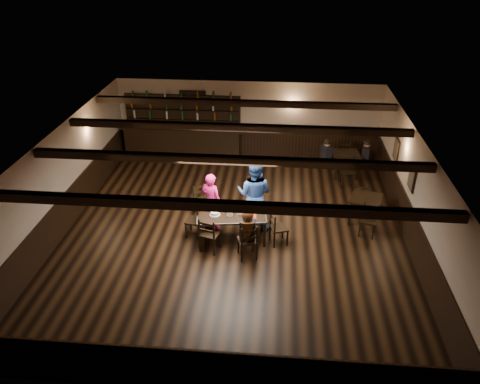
# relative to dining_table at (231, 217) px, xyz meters

# --- Properties ---
(ground) EXTENTS (10.00, 10.00, 0.00)m
(ground) POSITION_rel_dining_table_xyz_m (0.03, 0.29, -0.68)
(ground) COLOR black
(ground) RESTS_ON ground
(room_shell) EXTENTS (9.02, 10.02, 2.71)m
(room_shell) POSITION_rel_dining_table_xyz_m (0.04, 0.33, 1.06)
(room_shell) COLOR beige
(room_shell) RESTS_ON ground
(dining_table) EXTENTS (1.86, 1.11, 0.75)m
(dining_table) POSITION_rel_dining_table_xyz_m (0.00, 0.00, 0.00)
(dining_table) COLOR black
(dining_table) RESTS_ON ground
(chair_near_left) EXTENTS (0.56, 0.54, 0.97)m
(chair_near_left) POSITION_rel_dining_table_xyz_m (-0.51, -0.59, -0.12)
(chair_near_left) COLOR black
(chair_near_left) RESTS_ON ground
(chair_near_right) EXTENTS (0.55, 0.54, 0.94)m
(chair_near_right) POSITION_rel_dining_table_xyz_m (0.49, -0.78, -0.13)
(chair_near_right) COLOR black
(chair_near_right) RESTS_ON ground
(chair_end_left) EXTENTS (0.47, 0.48, 0.91)m
(chair_end_left) POSITION_rel_dining_table_xyz_m (-0.91, 0.08, -0.15)
(chair_end_left) COLOR black
(chair_end_left) RESTS_ON ground
(chair_end_right) EXTENTS (0.52, 0.54, 0.92)m
(chair_end_right) POSITION_rel_dining_table_xyz_m (1.14, -0.08, -0.15)
(chair_end_right) COLOR black
(chair_end_right) RESTS_ON ground
(chair_far_pushed) EXTENTS (0.55, 0.55, 0.85)m
(chair_far_pushed) POSITION_rel_dining_table_xyz_m (-1.01, 1.27, -0.19)
(chair_far_pushed) COLOR black
(chair_far_pushed) RESTS_ON ground
(woman_pink) EXTENTS (0.69, 0.58, 1.60)m
(woman_pink) POSITION_rel_dining_table_xyz_m (-0.59, 0.54, 0.12)
(woman_pink) COLOR #E42C96
(woman_pink) RESTS_ON ground
(man_blue) EXTENTS (1.11, 0.96, 1.98)m
(man_blue) POSITION_rel_dining_table_xyz_m (0.54, 0.68, 0.31)
(man_blue) COLOR navy
(man_blue) RESTS_ON ground
(seated_person) EXTENTS (0.37, 0.56, 0.90)m
(seated_person) POSITION_rel_dining_table_xyz_m (0.46, -0.72, 0.18)
(seated_person) COLOR black
(seated_person) RESTS_ON ground
(cake) EXTENTS (0.27, 0.27, 0.09)m
(cake) POSITION_rel_dining_table_xyz_m (-0.42, -0.06, 0.11)
(cake) COLOR white
(cake) RESTS_ON dining_table
(plate_stack_a) EXTENTS (0.17, 0.17, 0.16)m
(plate_stack_a) POSITION_rel_dining_table_xyz_m (-0.04, -0.04, 0.15)
(plate_stack_a) COLOR white
(plate_stack_a) RESTS_ON dining_table
(plate_stack_b) EXTENTS (0.18, 0.18, 0.21)m
(plate_stack_b) POSITION_rel_dining_table_xyz_m (0.21, 0.07, 0.17)
(plate_stack_b) COLOR white
(plate_stack_b) RESTS_ON dining_table
(tea_light) EXTENTS (0.05, 0.05, 0.06)m
(tea_light) POSITION_rel_dining_table_xyz_m (0.00, 0.15, 0.09)
(tea_light) COLOR #A5A8AD
(tea_light) RESTS_ON dining_table
(salt_shaker) EXTENTS (0.04, 0.04, 0.09)m
(salt_shaker) POSITION_rel_dining_table_xyz_m (0.37, -0.04, 0.11)
(salt_shaker) COLOR silver
(salt_shaker) RESTS_ON dining_table
(pepper_shaker) EXTENTS (0.03, 0.03, 0.09)m
(pepper_shaker) POSITION_rel_dining_table_xyz_m (0.46, -0.05, 0.11)
(pepper_shaker) COLOR #A5A8AD
(pepper_shaker) RESTS_ON dining_table
(drink_glass) EXTENTS (0.08, 0.08, 0.12)m
(drink_glass) POSITION_rel_dining_table_xyz_m (0.32, 0.17, 0.13)
(drink_glass) COLOR silver
(drink_glass) RESTS_ON dining_table
(menu_red) EXTENTS (0.37, 0.28, 0.00)m
(menu_red) POSITION_rel_dining_table_xyz_m (0.46, -0.06, 0.07)
(menu_red) COLOR maroon
(menu_red) RESTS_ON dining_table
(menu_blue) EXTENTS (0.31, 0.22, 0.00)m
(menu_blue) POSITION_rel_dining_table_xyz_m (0.53, 0.21, 0.07)
(menu_blue) COLOR #111456
(menu_blue) RESTS_ON dining_table
(bar_counter) EXTENTS (4.20, 0.70, 2.20)m
(bar_counter) POSITION_rel_dining_table_xyz_m (-2.23, 5.01, 0.04)
(bar_counter) COLOR black
(bar_counter) RESTS_ON ground
(back_table_a) EXTENTS (1.02, 1.02, 0.75)m
(back_table_a) POSITION_rel_dining_table_xyz_m (3.53, 1.18, -0.03)
(back_table_a) COLOR black
(back_table_a) RESTS_ON ground
(back_table_b) EXTENTS (0.94, 0.94, 0.75)m
(back_table_b) POSITION_rel_dining_table_xyz_m (3.31, 4.07, -0.03)
(back_table_b) COLOR black
(back_table_b) RESTS_ON ground
(bg_patron_left) EXTENTS (0.35, 0.44, 0.80)m
(bg_patron_left) POSITION_rel_dining_table_xyz_m (2.67, 3.98, 0.18)
(bg_patron_left) COLOR black
(bg_patron_left) RESTS_ON ground
(bg_patron_right) EXTENTS (0.30, 0.41, 0.76)m
(bg_patron_right) POSITION_rel_dining_table_xyz_m (3.94, 4.10, 0.17)
(bg_patron_right) COLOR black
(bg_patron_right) RESTS_ON ground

